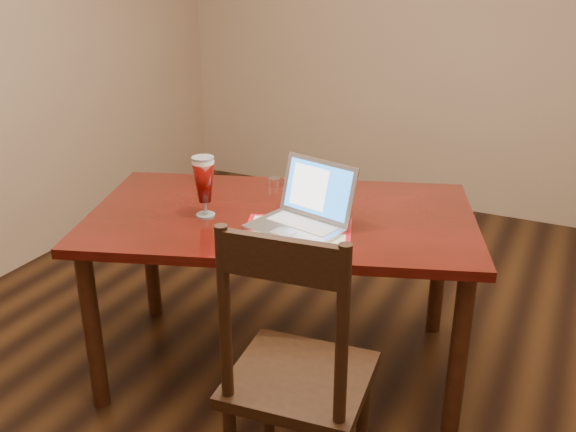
% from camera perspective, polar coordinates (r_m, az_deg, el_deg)
% --- Properties ---
extents(ground, '(5.00, 5.00, 0.00)m').
position_cam_1_polar(ground, '(3.00, 3.95, -15.53)').
color(ground, black).
rests_on(ground, ground).
extents(dining_table, '(1.89, 1.43, 1.05)m').
position_cam_1_polar(dining_table, '(2.83, -0.67, -1.39)').
color(dining_table, '#4B0C0A').
rests_on(dining_table, ground).
extents(dining_chair, '(0.51, 0.49, 1.10)m').
position_cam_1_polar(dining_chair, '(2.23, 0.74, -14.09)').
color(dining_chair, black).
rests_on(dining_chair, ground).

